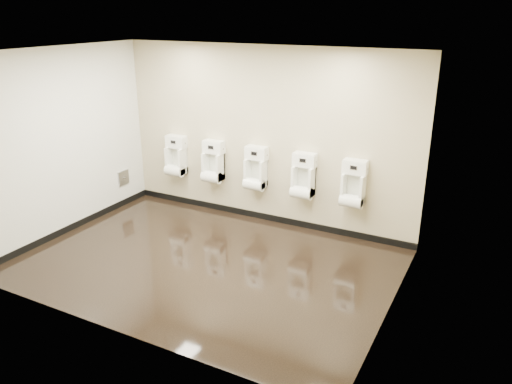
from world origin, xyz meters
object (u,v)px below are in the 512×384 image
access_panel (123,178)px  urinal_4 (353,187)px  urinal_0 (176,159)px  urinal_2 (255,172)px  urinal_1 (213,165)px  urinal_3 (303,179)px

access_panel → urinal_4: size_ratio=0.36×
urinal_4 → urinal_0: bearing=180.0°
urinal_2 → access_panel: bearing=-169.9°
urinal_1 → urinal_3: bearing=0.0°
urinal_0 → urinal_2: 1.56m
urinal_1 → urinal_0: bearing=180.0°
urinal_2 → urinal_4: 1.61m
urinal_1 → urinal_4: bearing=0.0°
urinal_3 → urinal_2: bearing=180.0°
urinal_0 → urinal_3: same height
urinal_0 → urinal_4: (3.16, 0.00, 0.00)m
urinal_0 → urinal_4: size_ratio=1.00×
urinal_3 → urinal_4: size_ratio=1.00×
urinal_1 → urinal_2: 0.80m
urinal_1 → urinal_2: (0.80, 0.00, 0.00)m
access_panel → urinal_4: urinal_4 is taller
access_panel → urinal_4: (4.01, 0.43, 0.35)m
access_panel → urinal_0: size_ratio=0.36×
urinal_4 → urinal_3: bearing=180.0°
access_panel → urinal_2: (2.40, 0.43, 0.35)m
access_panel → urinal_3: size_ratio=0.36×
urinal_0 → urinal_2: same height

